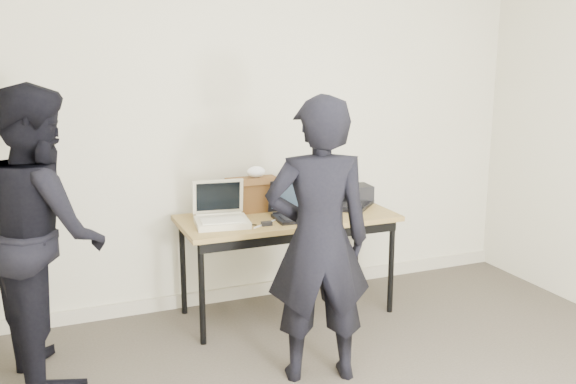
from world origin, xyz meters
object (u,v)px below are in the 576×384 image
person_observer (42,232)px  laptop_beige (221,216)px  leather_satchel (253,194)px  equipment_box (355,194)px  laptop_right (343,198)px  laptop_center (296,209)px  person_typist (318,241)px  desk (288,224)px

person_observer → laptop_beige: bearing=-90.5°
leather_satchel → equipment_box: bearing=-2.5°
laptop_beige → laptop_right: laptop_beige is taller
leather_satchel → laptop_center: bearing=-51.2°
laptop_right → equipment_box: size_ratio=2.25×
laptop_center → person_typist: 0.88m
laptop_center → laptop_right: 0.48m
laptop_right → person_typist: bearing=-168.3°
laptop_beige → leather_satchel: (0.31, 0.24, 0.07)m
person_typist → laptop_right: bearing=-109.1°
laptop_center → person_observer: (-1.64, -0.18, 0.07)m
laptop_beige → leather_satchel: 0.40m
person_typist → person_observer: bearing=-11.0°
laptop_beige → person_observer: (-1.11, -0.21, 0.07)m
desk → laptop_right: 0.52m
laptop_right → leather_satchel: laptop_right is taller
person_typist → laptop_center: bearing=-90.5°
laptop_center → person_typist: (-0.22, -0.85, 0.04)m
equipment_box → person_typist: size_ratio=0.14×
person_typist → person_observer: (-1.42, 0.67, 0.03)m
equipment_box → person_observer: 2.27m
equipment_box → person_typist: 1.36m
laptop_right → person_observer: size_ratio=0.30×
leather_satchel → person_typist: (-0.00, -1.12, -0.03)m
laptop_right → leather_satchel: bearing=126.2°
laptop_right → person_observer: person_observer is taller
equipment_box → person_observer: bearing=-169.4°
laptop_right → equipment_box: laptop_right is taller
laptop_right → person_typist: person_typist is taller
leather_satchel → person_typist: size_ratio=0.22×
desk → person_typist: person_typist is taller
laptop_beige → laptop_center: (0.53, -0.03, 0.00)m
person_typist → laptop_beige: bearing=-56.7°
laptop_center → laptop_right: laptop_right is taller
person_observer → person_typist: bearing=-126.5°
laptop_right → leather_satchel: 0.68m
laptop_beige → leather_satchel: bearing=46.1°
laptop_beige → laptop_right: size_ratio=0.76×
laptop_beige → leather_satchel: laptop_beige is taller
laptop_center → leather_satchel: 0.36m
desk → person_observer: 1.62m
laptop_right → desk: bearing=149.3°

